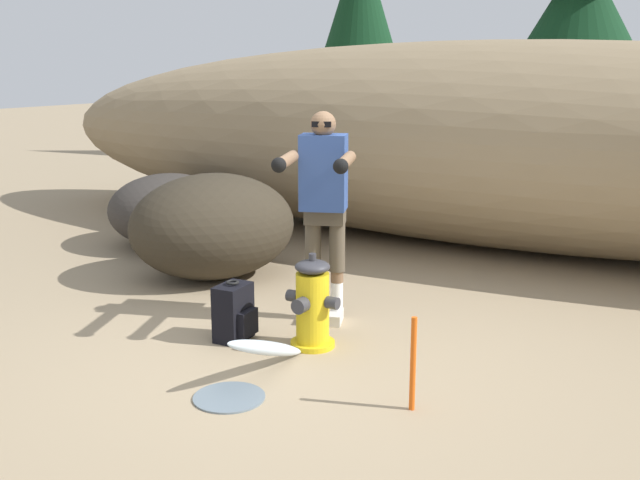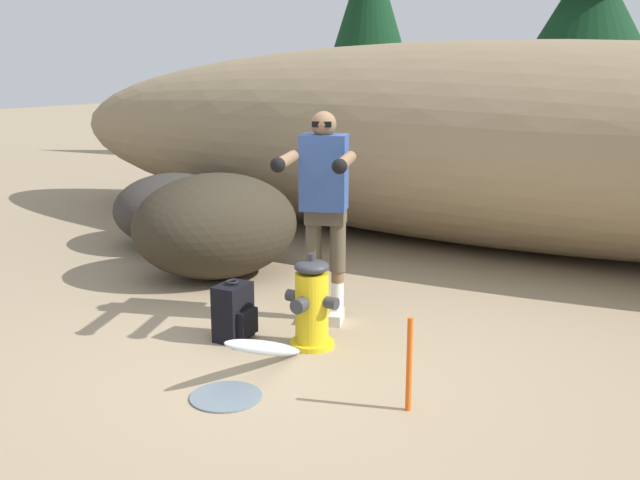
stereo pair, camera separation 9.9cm
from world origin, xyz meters
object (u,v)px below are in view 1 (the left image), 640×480
Objects in this scene: boulder_mid at (170,210)px; boulder_large at (213,226)px; utility_worker at (324,192)px; spare_backpack at (234,313)px; fire_hydrant at (312,305)px; survey_stake at (413,364)px.

boulder_large is at bearing -32.67° from boulder_mid.
spare_backpack is (-0.40, -0.68, -0.88)m from utility_worker.
boulder_large reaches higher than spare_backpack.
fire_hydrant is 2.14m from boulder_large.
survey_stake is at bearing -30.94° from boulder_large.
utility_worker is at bearing 138.88° from survey_stake.
boulder_large reaches higher than survey_stake.
utility_worker is 3.67× the size of spare_backpack.
spare_backpack is (-0.59, -0.18, -0.11)m from fire_hydrant.
survey_stake is at bearing 27.78° from utility_worker.
boulder_mid reaches higher than survey_stake.
fire_hydrant is 3.67m from boulder_mid.
boulder_large reaches higher than fire_hydrant.
utility_worker is 2.88× the size of survey_stake.
spare_backpack is 1.72m from survey_stake.
survey_stake reaches higher than spare_backpack.
utility_worker is (-0.19, 0.50, 0.76)m from fire_hydrant.
boulder_large is at bearing 148.10° from fire_hydrant.
spare_backpack is at bearing -162.99° from fire_hydrant.
spare_backpack is at bearing -51.44° from utility_worker.
spare_backpack is at bearing 165.87° from survey_stake.
boulder_mid is at bearing 136.25° from spare_backpack.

